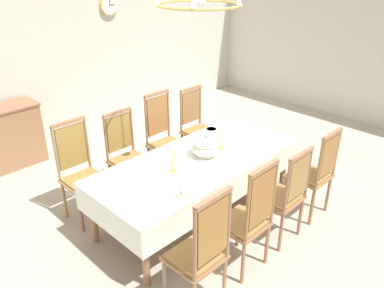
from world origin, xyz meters
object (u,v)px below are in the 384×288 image
Objects in this scene: soup_tureen at (206,146)px; chair_north_b at (127,154)px; chair_north_d at (197,125)px; candlestick_west at (172,160)px; chair_south_b at (248,217)px; chandelier at (199,4)px; chair_south_c at (285,193)px; dining_table at (198,165)px; mounted_clock at (109,5)px; candlestick_east at (221,138)px; bowl_far_left at (211,130)px; chair_north_c at (164,136)px; chair_north_a at (80,171)px; chair_south_d at (315,171)px; bowl_near_right at (199,138)px; spoon_primary at (179,196)px; chair_south_a at (201,251)px; bowl_near_left at (190,190)px; spoon_secondary at (203,136)px.

chair_north_b is at bearing 114.23° from soup_tureen.
chair_north_d reaches higher than candlestick_west.
chandelier is (0.30, 0.94, 1.78)m from chair_south_b.
chair_south_c is 1.00m from soup_tureen.
dining_table is 7.49× the size of mounted_clock.
dining_table is at bearing 72.34° from chair_south_b.
bowl_far_left is (0.30, 0.42, -0.12)m from candlestick_east.
chair_north_c reaches higher than chair_north_b.
mounted_clock is at bearing 71.29° from chandelier.
chair_north_a is 3.42× the size of candlestick_east.
mounted_clock is at bearing 73.39° from soup_tureen.
candlestick_west is (-1.33, -0.94, 0.30)m from chair_north_d.
chair_north_d is (1.89, -0.00, -0.02)m from chair_north_a.
chair_south_d is 7.25× the size of bowl_near_right.
chair_south_b reaches higher than spoon_primary.
chair_south_a is 1.46× the size of chandelier.
spoon_primary is at bearing -149.26° from bowl_far_left.
bowl_near_left is at bearing 107.24° from chair_north_a.
chandelier is (-0.38, -0.36, 1.62)m from bowl_near_right.
bowl_near_right is 0.96× the size of bowl_far_left.
spoon_primary is at bearing -150.00° from chandelier.
chair_north_a is 3.21m from mounted_clock.
chair_north_b is 1.06m from soup_tureen.
chandelier is at bearing -90.58° from dining_table.
candlestick_east is at bearing -101.94° from mounted_clock.
chair_north_c reaches higher than chair_south_a.
bowl_near_left is at bearing -142.37° from chandelier.
chair_south_c is (0.62, -1.87, -0.01)m from chair_north_b.
chair_north_c is 1.60m from bowl_near_left.
chair_south_d reaches higher than spoon_primary.
bowl_far_left is at bearing 152.07° from chair_north_b.
chair_north_b is 2.25m from chair_south_d.
chair_north_a is (0.00, 1.88, -0.01)m from chair_south_a.
mounted_clock reaches higher than spoon_primary.
soup_tureen is 0.93× the size of candlestick_east.
chair_north_d is 3.13× the size of candlestick_west.
chandelier is (0.38, -0.00, 1.50)m from candlestick_west.
candlestick_west is 0.44m from bowl_near_left.
candlestick_east is at bearing 0.00° from chandelier.
bowl_near_left is at bearing -145.14° from spoon_secondary.
chair_north_d is 7.11× the size of bowl_far_left.
bowl_far_left is at bearing 101.23° from chair_south_d.
chair_south_d is at bearing -0.06° from chair_south_c.
chair_north_b reaches higher than bowl_near_right.
dining_table is at bearing 109.09° from chair_south_c.
soup_tureen is at bearing -106.61° from mounted_clock.
chandelier is (-0.12, -0.00, 1.52)m from soup_tureen.
candlestick_west is at bearing -158.64° from bowl_far_left.
bowl_far_left is (1.62, -0.52, 0.16)m from chair_north_a.
chair_south_b is 1.08× the size of chair_south_d.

